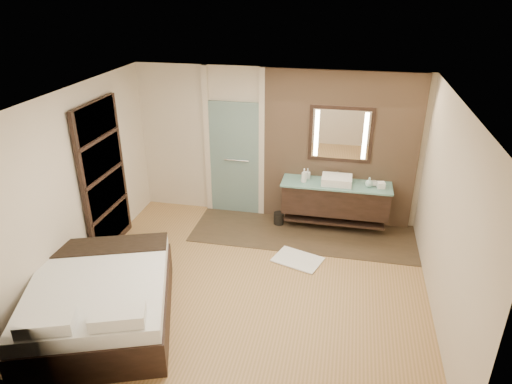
% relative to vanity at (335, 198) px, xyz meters
% --- Properties ---
extents(floor, '(5.00, 5.00, 0.00)m').
position_rel_vanity_xyz_m(floor, '(-1.10, -1.92, -0.58)').
color(floor, olive).
rests_on(floor, ground).
extents(tile_strip, '(3.80, 1.30, 0.01)m').
position_rel_vanity_xyz_m(tile_strip, '(-0.50, -0.32, -0.57)').
color(tile_strip, '#3C3020').
rests_on(tile_strip, floor).
extents(stone_wall, '(2.60, 0.08, 2.70)m').
position_rel_vanity_xyz_m(stone_wall, '(0.00, 0.29, 0.77)').
color(stone_wall, '#9E785A').
rests_on(stone_wall, floor).
extents(vanity, '(1.85, 0.55, 0.88)m').
position_rel_vanity_xyz_m(vanity, '(0.00, 0.00, 0.00)').
color(vanity, black).
rests_on(vanity, stone_wall).
extents(mirror_unit, '(1.06, 0.04, 0.96)m').
position_rel_vanity_xyz_m(mirror_unit, '(0.00, 0.24, 1.07)').
color(mirror_unit, black).
rests_on(mirror_unit, stone_wall).
extents(frosted_door, '(1.10, 0.12, 2.70)m').
position_rel_vanity_xyz_m(frosted_door, '(-1.85, 0.28, 0.56)').
color(frosted_door, '#ABD8D3').
rests_on(frosted_door, floor).
extents(shoji_partition, '(0.06, 1.20, 2.40)m').
position_rel_vanity_xyz_m(shoji_partition, '(-3.53, -1.32, 0.63)').
color(shoji_partition, black).
rests_on(shoji_partition, floor).
extents(bed, '(2.28, 2.54, 0.81)m').
position_rel_vanity_xyz_m(bed, '(-2.75, -3.08, -0.25)').
color(bed, black).
rests_on(bed, floor).
extents(bath_mat, '(0.84, 0.70, 0.02)m').
position_rel_vanity_xyz_m(bath_mat, '(-0.49, -1.17, -0.56)').
color(bath_mat, white).
rests_on(bath_mat, floor).
extents(waste_bin, '(0.24, 0.24, 0.23)m').
position_rel_vanity_xyz_m(waste_bin, '(-0.96, -0.07, -0.47)').
color(waste_bin, black).
rests_on(waste_bin, floor).
extents(tissue_box, '(0.14, 0.14, 0.10)m').
position_rel_vanity_xyz_m(tissue_box, '(0.73, -0.05, 0.33)').
color(tissue_box, white).
rests_on(tissue_box, vanity).
extents(soap_bottle_a, '(0.11, 0.11, 0.24)m').
position_rel_vanity_xyz_m(soap_bottle_a, '(-0.55, -0.07, 0.41)').
color(soap_bottle_a, white).
rests_on(soap_bottle_a, vanity).
extents(soap_bottle_b, '(0.10, 0.10, 0.18)m').
position_rel_vanity_xyz_m(soap_bottle_b, '(-0.50, 0.10, 0.38)').
color(soap_bottle_b, '#B2B2B2').
rests_on(soap_bottle_b, vanity).
extents(soap_bottle_c, '(0.17, 0.17, 0.16)m').
position_rel_vanity_xyz_m(soap_bottle_c, '(0.53, -0.03, 0.37)').
color(soap_bottle_c, '#A8D4CE').
rests_on(soap_bottle_c, vanity).
extents(cup, '(0.13, 0.13, 0.09)m').
position_rel_vanity_xyz_m(cup, '(0.62, 0.01, 0.33)').
color(cup, silver).
rests_on(cup, vanity).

